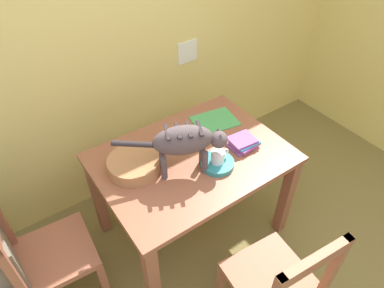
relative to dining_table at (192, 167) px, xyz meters
The scene contains 10 objects.
wall_rear 0.98m from the dining_table, 92.30° to the left, with size 4.65×0.11×2.50m.
dining_table is the anchor object (origin of this frame).
cat 0.34m from the dining_table, 141.21° to the right, with size 0.60×0.31×0.33m.
saucer_bowl 0.21m from the dining_table, 63.19° to the right, with size 0.21×0.21×0.03m, color teal.
coffee_mug 0.24m from the dining_table, 62.13° to the right, with size 0.12×0.08×0.08m.
magazine 0.40m from the dining_table, 30.79° to the left, with size 0.30×0.23×0.01m, color #47A659.
book_stack 0.36m from the dining_table, 19.96° to the right, with size 0.19×0.16×0.07m.
wicker_basket 0.39m from the dining_table, 163.47° to the left, with size 0.31×0.31×0.08m.
wooden_chair_near 0.84m from the dining_table, 91.28° to the right, with size 0.46×0.46×0.93m.
wooden_chair_far 0.99m from the dining_table, behind, with size 0.45×0.45×0.93m.
Camera 1 is at (-0.88, -0.42, 2.24)m, focal length 32.52 mm.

